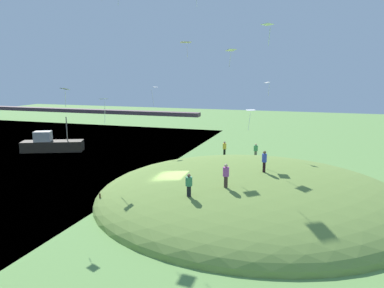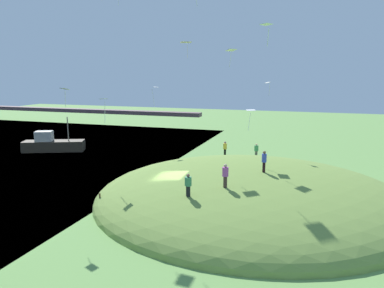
{
  "view_description": "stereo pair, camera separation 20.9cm",
  "coord_description": "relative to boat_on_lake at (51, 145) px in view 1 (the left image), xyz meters",
  "views": [
    {
      "loc": [
        10.82,
        -28.0,
        10.65
      ],
      "look_at": [
        0.77,
        3.4,
        4.39
      ],
      "focal_mm": 35.26,
      "sensor_mm": 36.0,
      "label": 1
    },
    {
      "loc": [
        11.02,
        -27.93,
        10.65
      ],
      "look_at": [
        0.77,
        3.4,
        4.39
      ],
      "focal_mm": 35.26,
      "sensor_mm": 36.0,
      "label": 2
    }
  ],
  "objects": [
    {
      "name": "ground_plane",
      "position": [
        23.06,
        -14.42,
        -0.93
      ],
      "size": [
        160.0,
        160.0,
        0.0
      ],
      "primitive_type": "plane",
      "color": "#669449"
    },
    {
      "name": "grass_hill",
      "position": [
        29.27,
        -11.6,
        -0.93
      ],
      "size": [
        26.56,
        25.39,
        5.47
      ],
      "primitive_type": "ellipsoid",
      "color": "olive",
      "rests_on": "ground_plane"
    },
    {
      "name": "bridge_deck_far",
      "position": [
        -9.83,
        19.56,
        2.55
      ],
      "size": [
        50.37,
        1.8,
        0.7
      ],
      "primitive_type": "cube",
      "color": "#624B4E"
    },
    {
      "name": "boat_on_lake",
      "position": [
        0.0,
        0.0,
        0.0
      ],
      "size": [
        8.33,
        5.29,
        4.75
      ],
      "rotation": [
        0.0,
        0.0,
        3.55
      ],
      "color": "#352C20",
      "rests_on": "lake_water"
    },
    {
      "name": "person_with_child",
      "position": [
        30.42,
        -12.51,
        2.9
      ],
      "size": [
        0.43,
        0.43,
        1.76
      ],
      "rotation": [
        0.0,
        0.0,
        6.16
      ],
      "color": "black",
      "rests_on": "grass_hill"
    },
    {
      "name": "person_walking_path",
      "position": [
        24.63,
        -1.45,
        1.44
      ],
      "size": [
        0.43,
        0.43,
        1.67
      ],
      "rotation": [
        0.0,
        0.0,
        6.24
      ],
      "color": "black",
      "rests_on": "grass_hill"
    },
    {
      "name": "person_near_shore",
      "position": [
        28.22,
        -16.76,
        2.64
      ],
      "size": [
        0.59,
        0.59,
        1.74
      ],
      "rotation": [
        0.0,
        0.0,
        2.71
      ],
      "color": "#3C2C28",
      "rests_on": "grass_hill"
    },
    {
      "name": "person_watching_kites",
      "position": [
        26.04,
        -18.63,
        2.24
      ],
      "size": [
        0.56,
        0.56,
        1.62
      ],
      "rotation": [
        0.0,
        0.0,
        6.1
      ],
      "color": "black",
      "rests_on": "grass_hill"
    },
    {
      "name": "person_on_hilltop",
      "position": [
        27.95,
        0.09,
        1.11
      ],
      "size": [
        0.66,
        0.66,
        1.65
      ],
      "rotation": [
        0.0,
        0.0,
        0.69
      ],
      "color": "#525648",
      "rests_on": "grass_hill"
    },
    {
      "name": "kite_3",
      "position": [
        26.37,
        -7.14,
        11.7
      ],
      "size": [
        1.08,
        1.18,
        1.68
      ],
      "color": "silver"
    },
    {
      "name": "kite_5",
      "position": [
        31.21,
        -20.09,
        12.31
      ],
      "size": [
        0.73,
        0.85,
        1.23
      ],
      "color": "white"
    },
    {
      "name": "kite_6",
      "position": [
        17.09,
        -14.35,
        7.31
      ],
      "size": [
        0.78,
        0.8,
        2.09
      ],
      "color": "white"
    },
    {
      "name": "kite_8",
      "position": [
        22.48,
        -8.66,
        12.4
      ],
      "size": [
        1.21,
        1.1,
        1.49
      ],
      "color": "white"
    },
    {
      "name": "kite_9",
      "position": [
        16.86,
        -2.99,
        7.91
      ],
      "size": [
        0.75,
        0.89,
        2.2
      ],
      "color": "white"
    },
    {
      "name": "kite_11",
      "position": [
        28.7,
        -9.25,
        6.38
      ],
      "size": [
        1.03,
        1.26,
        1.86
      ],
      "color": "white"
    },
    {
      "name": "kite_12",
      "position": [
        29.25,
        -2.14,
        8.57
      ],
      "size": [
        0.69,
        0.76,
        1.44
      ],
      "color": "silver"
    },
    {
      "name": "kite_13",
      "position": [
        16.14,
        -18.25,
        8.43
      ],
      "size": [
        0.85,
        0.75,
        1.4
      ],
      "color": "white"
    },
    {
      "name": "mooring_post",
      "position": [
        18.12,
        -17.3,
        -0.34
      ],
      "size": [
        0.14,
        0.14,
        1.18
      ],
      "primitive_type": "cylinder",
      "color": "brown",
      "rests_on": "ground_plane"
    }
  ]
}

